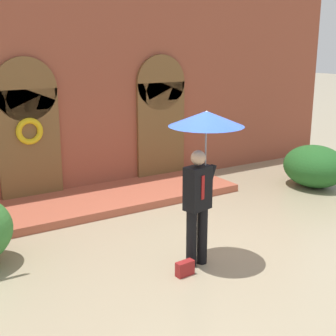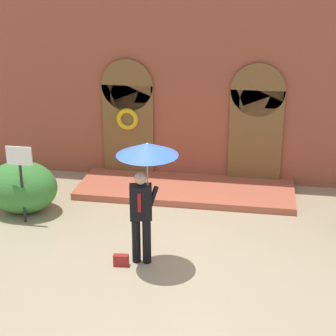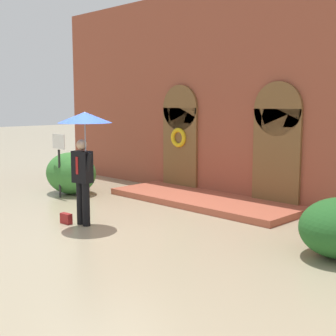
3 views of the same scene
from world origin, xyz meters
name	(u,v)px [view 3 (image 3 of 3)]	position (x,y,z in m)	size (l,w,h in m)	color
ground_plane	(107,225)	(0.00, 0.00, 0.00)	(80.00, 80.00, 0.00)	tan
building_facade	(230,98)	(0.00, 4.15, 2.68)	(14.00, 2.30, 5.60)	brown
person_with_umbrella	(84,134)	(-0.25, -0.34, 1.91)	(1.10, 1.10, 2.36)	black
handbag	(66,218)	(-0.70, -0.54, 0.11)	(0.28, 0.12, 0.22)	maroon
sign_post	(59,155)	(-3.19, 0.88, 1.16)	(0.56, 0.06, 1.72)	black
shrub_left	(71,173)	(-3.44, 1.40, 0.58)	(1.59, 1.28, 1.17)	#387A33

